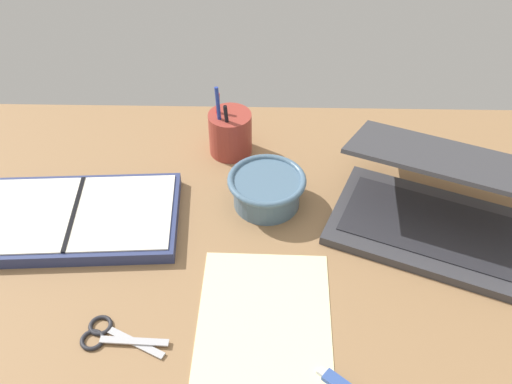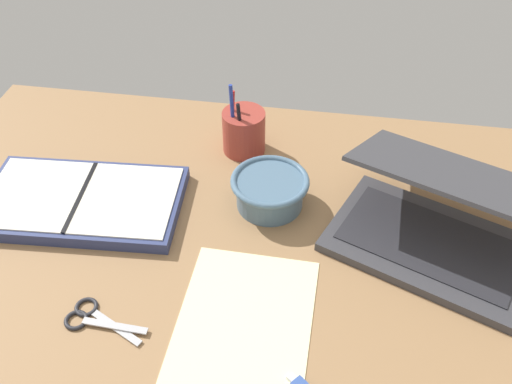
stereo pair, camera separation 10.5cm
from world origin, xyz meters
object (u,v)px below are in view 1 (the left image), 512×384
(laptop, at_px, (435,204))
(pen_cup, at_px, (230,133))
(bowl, at_px, (267,189))
(planner, at_px, (76,218))
(scissors, at_px, (107,335))

(laptop, bearing_deg, pen_cup, 173.86)
(bowl, relative_size, pen_cup, 0.91)
(pen_cup, height_order, planner, pen_cup)
(laptop, distance_m, bowl, 0.32)
(laptop, bearing_deg, planner, -156.27)
(pen_cup, relative_size, scissors, 1.19)
(pen_cup, xyz_separation_m, scissors, (-0.17, -0.48, -0.05))
(laptop, relative_size, planner, 1.09)
(laptop, height_order, bowl, laptop)
(scissors, bearing_deg, pen_cup, 84.64)
(laptop, bearing_deg, bowl, -166.53)
(pen_cup, distance_m, scissors, 0.51)
(bowl, relative_size, planner, 0.38)
(planner, height_order, scissors, planner)
(bowl, distance_m, scissors, 0.40)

